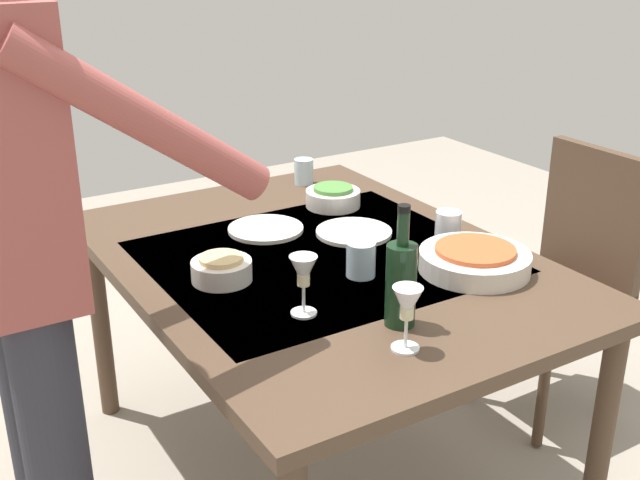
{
  "coord_description": "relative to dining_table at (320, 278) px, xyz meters",
  "views": [
    {
      "loc": [
        -1.74,
        1.07,
        1.61
      ],
      "look_at": [
        0.0,
        0.0,
        0.78
      ],
      "focal_mm": 44.26,
      "sensor_mm": 36.0,
      "label": 1
    }
  ],
  "objects": [
    {
      "name": "ground_plane",
      "position": [
        0.0,
        0.0,
        -0.66
      ],
      "size": [
        6.0,
        6.0,
        0.0
      ],
      "primitive_type": "plane",
      "color": "#9E9384"
    },
    {
      "name": "dining_table",
      "position": [
        0.0,
        0.0,
        0.0
      ],
      "size": [
        1.46,
        1.07,
        0.73
      ],
      "color": "#4C3828",
      "rests_on": "ground_plane"
    },
    {
      "name": "chair_near",
      "position": [
        -0.11,
        -0.92,
        -0.13
      ],
      "size": [
        0.4,
        0.4,
        0.91
      ],
      "color": "#352114",
      "rests_on": "ground_plane"
    },
    {
      "name": "person_server",
      "position": [
        -0.13,
        0.8,
        0.3
      ],
      "size": [
        0.42,
        0.61,
        1.69
      ],
      "color": "#2D2D38",
      "rests_on": "ground_plane"
    },
    {
      "name": "wine_bottle",
      "position": [
        -0.44,
        0.05,
        0.18
      ],
      "size": [
        0.07,
        0.07,
        0.3
      ],
      "color": "black",
      "rests_on": "dining_table"
    },
    {
      "name": "wine_glass_left",
      "position": [
        -0.54,
        0.11,
        0.17
      ],
      "size": [
        0.07,
        0.07,
        0.15
      ],
      "color": "white",
      "rests_on": "dining_table"
    },
    {
      "name": "wine_glass_right",
      "position": [
        -0.28,
        0.22,
        0.17
      ],
      "size": [
        0.07,
        0.07,
        0.15
      ],
      "color": "white",
      "rests_on": "dining_table"
    },
    {
      "name": "water_cup_near_left",
      "position": [
        -0.17,
        -0.02,
        0.11
      ],
      "size": [
        0.08,
        0.08,
        0.09
      ],
      "primitive_type": "cylinder",
      "color": "silver",
      "rests_on": "dining_table"
    },
    {
      "name": "water_cup_near_right",
      "position": [
        -0.09,
        -0.39,
        0.11
      ],
      "size": [
        0.08,
        0.08,
        0.09
      ],
      "primitive_type": "cylinder",
      "color": "silver",
      "rests_on": "dining_table"
    },
    {
      "name": "water_cup_far_left",
      "position": [
        0.6,
        -0.3,
        0.11
      ],
      "size": [
        0.07,
        0.07,
        0.09
      ],
      "primitive_type": "cylinder",
      "color": "silver",
      "rests_on": "dining_table"
    },
    {
      "name": "serving_bowl_pasta",
      "position": [
        -0.3,
        -0.3,
        0.1
      ],
      "size": [
        0.3,
        0.3,
        0.07
      ],
      "color": "silver",
      "rests_on": "dining_table"
    },
    {
      "name": "side_bowl_salad",
      "position": [
        0.34,
        -0.26,
        0.1
      ],
      "size": [
        0.18,
        0.18,
        0.07
      ],
      "color": "silver",
      "rests_on": "dining_table"
    },
    {
      "name": "side_bowl_bread",
      "position": [
        0.0,
        0.3,
        0.1
      ],
      "size": [
        0.16,
        0.16,
        0.07
      ],
      "color": "silver",
      "rests_on": "dining_table"
    },
    {
      "name": "dinner_plate_near",
      "position": [
        0.09,
        -0.18,
        0.07
      ],
      "size": [
        0.23,
        0.23,
        0.01
      ],
      "primitive_type": "cylinder",
      "color": "silver",
      "rests_on": "dining_table"
    },
    {
      "name": "dinner_plate_far",
      "position": [
        0.26,
        0.04,
        0.07
      ],
      "size": [
        0.23,
        0.23,
        0.01
      ],
      "primitive_type": "cylinder",
      "color": "silver",
      "rests_on": "dining_table"
    }
  ]
}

